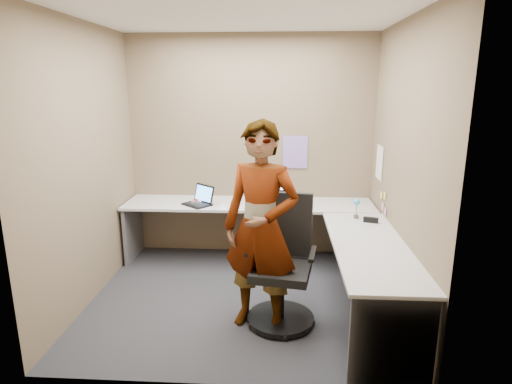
# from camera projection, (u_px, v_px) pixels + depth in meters

# --- Properties ---
(ground) EXTENTS (3.00, 3.00, 0.00)m
(ground) POSITION_uv_depth(u_px,v_px,m) (242.00, 298.00, 4.35)
(ground) COLOR black
(ground) RESTS_ON ground
(wall_back) EXTENTS (3.00, 0.00, 3.00)m
(wall_back) POSITION_uv_depth(u_px,v_px,m) (251.00, 148.00, 5.28)
(wall_back) COLOR #756248
(wall_back) RESTS_ON ground
(wall_right) EXTENTS (0.00, 2.70, 2.70)m
(wall_right) POSITION_uv_depth(u_px,v_px,m) (403.00, 169.00, 3.93)
(wall_right) COLOR #756248
(wall_right) RESTS_ON ground
(wall_left) EXTENTS (0.00, 2.70, 2.70)m
(wall_left) POSITION_uv_depth(u_px,v_px,m) (85.00, 166.00, 4.10)
(wall_left) COLOR #756248
(wall_left) RESTS_ON ground
(ceiling) EXTENTS (3.00, 3.00, 0.00)m
(ceiling) POSITION_uv_depth(u_px,v_px,m) (239.00, 14.00, 3.69)
(ceiling) COLOR white
(ceiling) RESTS_ON wall_back
(desk) EXTENTS (2.98, 2.58, 0.73)m
(desk) POSITION_uv_depth(u_px,v_px,m) (285.00, 231.00, 4.55)
(desk) COLOR silver
(desk) RESTS_ON ground
(paper_ream) EXTENTS (0.31, 0.26, 0.06)m
(paper_ream) POSITION_uv_depth(u_px,v_px,m) (267.00, 204.00, 4.98)
(paper_ream) COLOR red
(paper_ream) RESTS_ON desk
(monitor) EXTENTS (0.44, 0.16, 0.42)m
(monitor) POSITION_uv_depth(u_px,v_px,m) (267.00, 180.00, 4.93)
(monitor) COLOR black
(monitor) RESTS_ON paper_ream
(laptop) EXTENTS (0.41, 0.40, 0.22)m
(laptop) POSITION_uv_depth(u_px,v_px,m) (200.00, 200.00, 5.04)
(laptop) COLOR black
(laptop) RESTS_ON desk
(trackball_mouse) EXTENTS (0.12, 0.08, 0.07)m
(trackball_mouse) POSITION_uv_depth(u_px,v_px,m) (197.00, 202.00, 5.05)
(trackball_mouse) COLOR #B7B7BC
(trackball_mouse) RESTS_ON desk
(origami) EXTENTS (0.10, 0.10, 0.06)m
(origami) POSITION_uv_depth(u_px,v_px,m) (222.00, 205.00, 4.90)
(origami) COLOR white
(origami) RESTS_ON desk
(stapler) EXTENTS (0.16, 0.08, 0.05)m
(stapler) POSITION_uv_depth(u_px,v_px,m) (371.00, 220.00, 4.38)
(stapler) COLOR black
(stapler) RESTS_ON desk
(flower) EXTENTS (0.07, 0.07, 0.22)m
(flower) POSITION_uv_depth(u_px,v_px,m) (357.00, 205.00, 4.49)
(flower) COLOR brown
(flower) RESTS_ON desk
(calendar_purple) EXTENTS (0.30, 0.01, 0.40)m
(calendar_purple) POSITION_uv_depth(u_px,v_px,m) (295.00, 152.00, 5.24)
(calendar_purple) COLOR #846BB7
(calendar_purple) RESTS_ON wall_back
(calendar_white) EXTENTS (0.01, 0.28, 0.38)m
(calendar_white) POSITION_uv_depth(u_px,v_px,m) (379.00, 163.00, 4.83)
(calendar_white) COLOR white
(calendar_white) RESTS_ON wall_right
(sticky_note_a) EXTENTS (0.01, 0.07, 0.07)m
(sticky_note_a) POSITION_uv_depth(u_px,v_px,m) (385.00, 196.00, 4.56)
(sticky_note_a) COLOR #F2E059
(sticky_note_a) RESTS_ON wall_right
(sticky_note_b) EXTENTS (0.01, 0.07, 0.07)m
(sticky_note_b) POSITION_uv_depth(u_px,v_px,m) (383.00, 206.00, 4.64)
(sticky_note_b) COLOR pink
(sticky_note_b) RESTS_ON wall_right
(sticky_note_c) EXTENTS (0.01, 0.07, 0.07)m
(sticky_note_c) POSITION_uv_depth(u_px,v_px,m) (385.00, 211.00, 4.53)
(sticky_note_c) COLOR pink
(sticky_note_c) RESTS_ON wall_right
(sticky_note_d) EXTENTS (0.01, 0.07, 0.07)m
(sticky_note_d) POSITION_uv_depth(u_px,v_px,m) (381.00, 195.00, 4.71)
(sticky_note_d) COLOR #F2E059
(sticky_note_d) RESTS_ON wall_right
(office_chair) EXTENTS (0.63, 0.61, 1.14)m
(office_chair) POSITION_uv_depth(u_px,v_px,m) (282.00, 272.00, 3.85)
(office_chair) COLOR black
(office_chair) RESTS_ON ground
(person) EXTENTS (0.78, 0.64, 1.84)m
(person) POSITION_uv_depth(u_px,v_px,m) (261.00, 228.00, 3.65)
(person) COLOR #999399
(person) RESTS_ON ground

